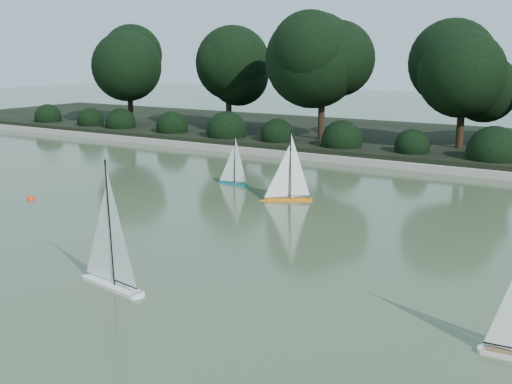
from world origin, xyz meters
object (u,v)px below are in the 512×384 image
at_px(sailboat_white_a, 107,265).
at_px(sailboat_orange, 284,189).
at_px(sailboat_teal, 231,176).
at_px(race_buoy, 31,200).

relative_size(sailboat_white_a, sailboat_orange, 1.19).
height_order(sailboat_white_a, sailboat_teal, sailboat_white_a).
height_order(sailboat_white_a, race_buoy, sailboat_white_a).
xyz_separation_m(sailboat_white_a, sailboat_orange, (-0.46, 5.30, -0.04)).
height_order(sailboat_teal, race_buoy, sailboat_teal).
bearing_deg(race_buoy, sailboat_teal, 53.22).
distance_m(sailboat_orange, race_buoy, 5.08).
bearing_deg(sailboat_orange, sailboat_white_a, -85.07).
bearing_deg(sailboat_teal, sailboat_white_a, -69.57).
bearing_deg(race_buoy, sailboat_white_a, -29.08).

